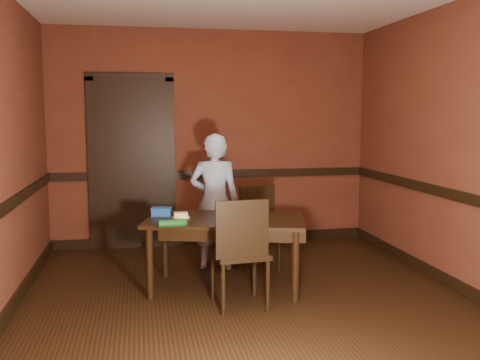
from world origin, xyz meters
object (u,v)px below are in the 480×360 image
object	(u,v)px
dining_table	(225,254)
chair_far	(257,229)
person	(215,202)
food_tub	(162,212)
cheese_saucer	(181,216)
sandwich_plate	(229,216)
sauce_jar	(250,215)
chair_near	(240,251)

from	to	relation	value
dining_table	chair_far	size ratio (longest dim) A/B	1.65
chair_far	person	bearing A→B (deg)	148.78
food_tub	dining_table	bearing A→B (deg)	-11.16
dining_table	cheese_saucer	world-z (taller)	cheese_saucer
sandwich_plate	cheese_saucer	xyz separation A→B (m)	(-0.45, 0.09, 0.00)
sandwich_plate	food_tub	size ratio (longest dim) A/B	1.27
chair_far	sauce_jar	xyz separation A→B (m)	(-0.22, -0.68, 0.29)
dining_table	person	size ratio (longest dim) A/B	1.00
person	food_tub	size ratio (longest dim) A/B	6.88
person	cheese_saucer	xyz separation A→B (m)	(-0.41, -0.63, -0.02)
person	sandwich_plate	distance (m)	0.72
chair_near	person	size ratio (longest dim) A/B	0.66
dining_table	chair_far	xyz separation A→B (m)	(0.43, 0.56, 0.10)
sauce_jar	cheese_saucer	bearing A→B (deg)	161.83
dining_table	chair_near	world-z (taller)	chair_near
chair_far	food_tub	bearing A→B (deg)	-173.71
chair_near	cheese_saucer	size ratio (longest dim) A/B	5.65
sauce_jar	cheese_saucer	size ratio (longest dim) A/B	0.56
cheese_saucer	sandwich_plate	bearing A→B (deg)	-11.25
sandwich_plate	dining_table	bearing A→B (deg)	173.39
person	sauce_jar	size ratio (longest dim) A/B	15.41
chair_near	food_tub	size ratio (longest dim) A/B	4.54
sandwich_plate	person	bearing A→B (deg)	93.05
food_tub	chair_near	bearing A→B (deg)	-37.29
dining_table	chair_far	distance (m)	0.72
chair_near	cheese_saucer	bearing A→B (deg)	-54.77
sandwich_plate	sauce_jar	size ratio (longest dim) A/B	2.84
dining_table	chair_far	bearing A→B (deg)	67.16
chair_far	dining_table	bearing A→B (deg)	-139.55
person	sandwich_plate	size ratio (longest dim) A/B	5.43
chair_near	food_tub	bearing A→B (deg)	-52.28
chair_far	sandwich_plate	bearing A→B (deg)	-136.89
chair_near	cheese_saucer	distance (m)	0.75
person	dining_table	bearing A→B (deg)	101.66
chair_far	chair_near	bearing A→B (deg)	-122.60
dining_table	sandwich_plate	distance (m)	0.36
chair_far	chair_near	size ratio (longest dim) A/B	0.92
cheese_saucer	food_tub	size ratio (longest dim) A/B	0.80
chair_far	chair_near	xyz separation A→B (m)	(-0.38, -1.03, 0.04)
dining_table	sauce_jar	xyz separation A→B (m)	(0.21, -0.12, 0.39)
chair_far	sandwich_plate	size ratio (longest dim) A/B	3.31
dining_table	cheese_saucer	distance (m)	0.55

